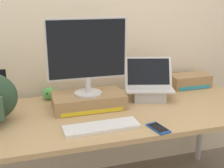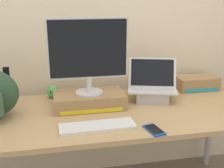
{
  "view_description": "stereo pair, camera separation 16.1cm",
  "coord_description": "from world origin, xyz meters",
  "px_view_note": "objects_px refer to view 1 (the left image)",
  "views": [
    {
      "loc": [
        -0.51,
        -1.68,
        1.45
      ],
      "look_at": [
        0.0,
        0.0,
        0.9
      ],
      "focal_mm": 46.87,
      "sensor_mm": 36.0,
      "label": 1
    },
    {
      "loc": [
        -0.35,
        -1.72,
        1.45
      ],
      "look_at": [
        0.0,
        0.0,
        0.9
      ],
      "focal_mm": 46.87,
      "sensor_mm": 36.0,
      "label": 2
    }
  ],
  "objects_px": {
    "desktop_monitor": "(87,54)",
    "cell_phone": "(158,128)",
    "toner_box_cyan": "(189,81)",
    "toner_box_yellow": "(88,101)",
    "external_keyboard": "(102,127)",
    "open_laptop": "(149,90)",
    "plush_toy": "(49,93)"
  },
  "relations": [
    {
      "from": "desktop_monitor",
      "to": "open_laptop",
      "type": "bearing_deg",
      "value": 7.08
    },
    {
      "from": "toner_box_yellow",
      "to": "toner_box_cyan",
      "type": "bearing_deg",
      "value": 13.53
    },
    {
      "from": "toner_box_yellow",
      "to": "desktop_monitor",
      "type": "relative_size",
      "value": 0.91
    },
    {
      "from": "toner_box_yellow",
      "to": "external_keyboard",
      "type": "bearing_deg",
      "value": -89.79
    },
    {
      "from": "cell_phone",
      "to": "plush_toy",
      "type": "bearing_deg",
      "value": 117.39
    },
    {
      "from": "desktop_monitor",
      "to": "toner_box_yellow",
      "type": "bearing_deg",
      "value": 89.68
    },
    {
      "from": "open_laptop",
      "to": "desktop_monitor",
      "type": "bearing_deg",
      "value": -157.89
    },
    {
      "from": "cell_phone",
      "to": "toner_box_cyan",
      "type": "bearing_deg",
      "value": 36.44
    },
    {
      "from": "desktop_monitor",
      "to": "toner_box_cyan",
      "type": "xyz_separation_m",
      "value": [
        0.88,
        0.21,
        -0.31
      ]
    },
    {
      "from": "toner_box_yellow",
      "to": "cell_phone",
      "type": "relative_size",
      "value": 3.01
    },
    {
      "from": "cell_phone",
      "to": "open_laptop",
      "type": "bearing_deg",
      "value": 60.92
    },
    {
      "from": "open_laptop",
      "to": "cell_phone",
      "type": "xyz_separation_m",
      "value": [
        -0.15,
        -0.48,
        -0.06
      ]
    },
    {
      "from": "open_laptop",
      "to": "external_keyboard",
      "type": "relative_size",
      "value": 0.89
    },
    {
      "from": "plush_toy",
      "to": "cell_phone",
      "type": "bearing_deg",
      "value": -50.96
    },
    {
      "from": "external_keyboard",
      "to": "plush_toy",
      "type": "xyz_separation_m",
      "value": [
        -0.24,
        0.57,
        0.03
      ]
    },
    {
      "from": "external_keyboard",
      "to": "toner_box_cyan",
      "type": "distance_m",
      "value": 1.03
    },
    {
      "from": "desktop_monitor",
      "to": "plush_toy",
      "type": "bearing_deg",
      "value": 135.88
    },
    {
      "from": "toner_box_yellow",
      "to": "open_laptop",
      "type": "distance_m",
      "value": 0.46
    },
    {
      "from": "cell_phone",
      "to": "toner_box_cyan",
      "type": "relative_size",
      "value": 0.48
    },
    {
      "from": "toner_box_cyan",
      "to": "toner_box_yellow",
      "type": "bearing_deg",
      "value": -166.47
    },
    {
      "from": "open_laptop",
      "to": "cell_phone",
      "type": "distance_m",
      "value": 0.5
    },
    {
      "from": "desktop_monitor",
      "to": "toner_box_cyan",
      "type": "bearing_deg",
      "value": 14.49
    },
    {
      "from": "toner_box_yellow",
      "to": "plush_toy",
      "type": "relative_size",
      "value": 5.25
    },
    {
      "from": "desktop_monitor",
      "to": "cell_phone",
      "type": "height_order",
      "value": "desktop_monitor"
    },
    {
      "from": "external_keyboard",
      "to": "toner_box_cyan",
      "type": "relative_size",
      "value": 1.34
    },
    {
      "from": "open_laptop",
      "to": "toner_box_yellow",
      "type": "bearing_deg",
      "value": -158.03
    },
    {
      "from": "toner_box_yellow",
      "to": "cell_phone",
      "type": "xyz_separation_m",
      "value": [
        0.3,
        -0.43,
        -0.04
      ]
    },
    {
      "from": "cell_phone",
      "to": "toner_box_cyan",
      "type": "xyz_separation_m",
      "value": [
        0.58,
        0.64,
        0.04
      ]
    },
    {
      "from": "toner_box_yellow",
      "to": "desktop_monitor",
      "type": "bearing_deg",
      "value": -91.2
    },
    {
      "from": "toner_box_yellow",
      "to": "plush_toy",
      "type": "bearing_deg",
      "value": 135.14
    },
    {
      "from": "plush_toy",
      "to": "open_laptop",
      "type": "bearing_deg",
      "value": -15.16
    },
    {
      "from": "open_laptop",
      "to": "toner_box_cyan",
      "type": "relative_size",
      "value": 1.2
    }
  ]
}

